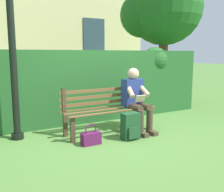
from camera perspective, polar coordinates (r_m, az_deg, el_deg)
The scene contains 8 objects.
ground at distance 4.91m, azimuth -0.58°, elevation -7.96°, with size 60.00×60.00×0.00m, color #517F38.
park_bench at distance 4.87m, azimuth -1.07°, elevation -2.69°, with size 1.73×0.52×0.86m.
person_seated at distance 4.95m, azimuth 5.23°, elevation -0.39°, with size 0.44×0.73×1.18m.
hedge_backdrop at distance 5.87m, azimuth -3.62°, elevation 2.78°, with size 5.34×0.78×1.61m.
tree at distance 8.34m, azimuth 10.52°, elevation 18.04°, with size 2.35×2.24×3.93m.
backpack at distance 4.50m, azimuth 4.08°, elevation -6.61°, with size 0.30×0.25×0.45m.
handbag at distance 4.28m, azimuth -4.60°, elevation -9.06°, with size 0.31×0.15×0.34m.
lamp_post at distance 4.66m, azimuth -21.15°, elevation 15.21°, with size 0.29×0.29×3.28m.
Camera 1 is at (2.26, 4.11, 1.44)m, focal length 42.08 mm.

